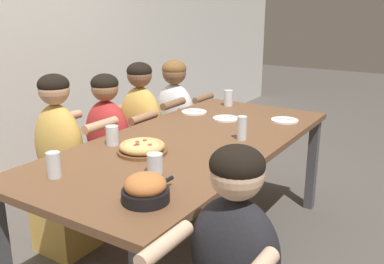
{
  "coord_description": "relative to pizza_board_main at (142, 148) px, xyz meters",
  "views": [
    {
      "loc": [
        -2.14,
        -1.36,
        1.6
      ],
      "look_at": [
        0.0,
        0.0,
        0.84
      ],
      "focal_mm": 40.0,
      "sensor_mm": 36.0,
      "label": 1
    }
  ],
  "objects": [
    {
      "name": "drinking_glass_e",
      "position": [
        -0.51,
        0.14,
        0.02
      ],
      "size": [
        0.07,
        0.07,
        0.13
      ],
      "color": "silver",
      "rests_on": "dining_table"
    },
    {
      "name": "drinking_glass_a",
      "position": [
        -0.2,
        -0.24,
        0.01
      ],
      "size": [
        0.08,
        0.08,
        0.1
      ],
      "color": "silver",
      "rests_on": "dining_table"
    },
    {
      "name": "diner_far_right",
      "position": [
        1.24,
        0.63,
        -0.29
      ],
      "size": [
        0.51,
        0.4,
        1.14
      ],
      "rotation": [
        0.0,
        0.0,
        -1.57
      ],
      "color": "silver",
      "rests_on": "ground"
    },
    {
      "name": "diner_far_midleft",
      "position": [
        -0.05,
        0.63,
        -0.27
      ],
      "size": [
        0.51,
        0.4,
        1.2
      ],
      "rotation": [
        0.0,
        0.0,
        -1.57
      ],
      "color": "gold",
      "rests_on": "ground"
    },
    {
      "name": "diner_far_midright",
      "position": [
        0.77,
        0.63,
        -0.28
      ],
      "size": [
        0.51,
        0.4,
        1.18
      ],
      "rotation": [
        0.0,
        0.0,
        -1.57
      ],
      "color": "gold",
      "rests_on": "ground"
    },
    {
      "name": "drinking_glass_d",
      "position": [
        0.02,
        0.25,
        0.02
      ],
      "size": [
        0.08,
        0.08,
        0.12
      ],
      "color": "silver",
      "rests_on": "dining_table"
    },
    {
      "name": "drinking_glass_c",
      "position": [
        1.31,
        0.15,
        0.03
      ],
      "size": [
        0.08,
        0.08,
        0.13
      ],
      "color": "silver",
      "rests_on": "dining_table"
    },
    {
      "name": "diner_far_center",
      "position": [
        0.39,
        0.63,
        -0.3
      ],
      "size": [
        0.51,
        0.4,
        1.14
      ],
      "rotation": [
        0.0,
        0.0,
        -1.57
      ],
      "color": "#B22D2D",
      "rests_on": "ground"
    },
    {
      "name": "pizza_board_main",
      "position": [
        0.0,
        0.0,
        0.0
      ],
      "size": [
        0.28,
        0.28,
        0.06
      ],
      "color": "brown",
      "rests_on": "dining_table"
    },
    {
      "name": "empty_plate_b",
      "position": [
        0.96,
        0.26,
        -0.02
      ],
      "size": [
        0.2,
        0.2,
        0.02
      ],
      "color": "white",
      "rests_on": "dining_table"
    },
    {
      "name": "skillet_bowl",
      "position": [
        -0.48,
        -0.4,
        0.03
      ],
      "size": [
        0.3,
        0.21,
        0.13
      ],
      "color": "black",
      "rests_on": "dining_table"
    },
    {
      "name": "restaurant_back_panel",
      "position": [
        0.36,
        1.61,
        0.78
      ],
      "size": [
        10.0,
        0.06,
        3.2
      ],
      "primitive_type": "cube",
      "color": "silver",
      "rests_on": "ground"
    },
    {
      "name": "empty_plate_a",
      "position": [
        1.1,
        -0.43,
        -0.02
      ],
      "size": [
        0.2,
        0.2,
        0.02
      ],
      "color": "white",
      "rests_on": "dining_table"
    },
    {
      "name": "dining_table",
      "position": [
        0.36,
        -0.1,
        -0.1
      ],
      "size": [
        2.26,
        1.04,
        0.79
      ],
      "color": "brown",
      "rests_on": "ground"
    },
    {
      "name": "drinking_glass_b",
      "position": [
        0.53,
        -0.36,
        0.04
      ],
      "size": [
        0.06,
        0.06,
        0.15
      ],
      "color": "silver",
      "rests_on": "dining_table"
    },
    {
      "name": "empty_plate_c",
      "position": [
        0.91,
        -0.05,
        -0.02
      ],
      "size": [
        0.19,
        0.19,
        0.02
      ],
      "color": "white",
      "rests_on": "dining_table"
    },
    {
      "name": "ground_plane",
      "position": [
        0.36,
        -0.1,
        -0.82
      ],
      "size": [
        18.0,
        18.0,
        0.0
      ],
      "primitive_type": "plane",
      "color": "#514C47",
      "rests_on": "ground"
    }
  ]
}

